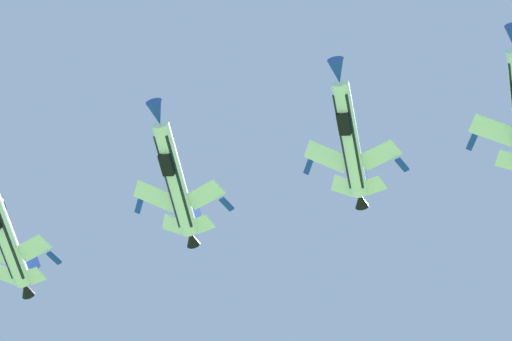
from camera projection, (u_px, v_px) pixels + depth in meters
name	position (u px, v px, depth m)	size (l,w,h in m)	color
fighter_jet_right_wing	(349.00, 137.00, 93.93)	(10.19, 15.90, 4.80)	white
fighter_jet_left_outer	(175.00, 177.00, 94.49)	(10.26, 15.90, 4.71)	white
fighter_jet_right_outer	(4.00, 230.00, 95.58)	(10.17, 15.90, 4.82)	white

